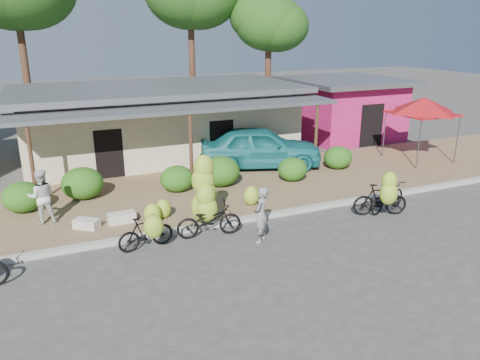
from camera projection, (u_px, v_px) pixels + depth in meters
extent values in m
plane|color=#3F3D3B|center=(260.00, 250.00, 13.01)|extent=(100.00, 100.00, 0.00)
cube|color=olive|center=(201.00, 193.00, 17.35)|extent=(60.00, 6.00, 0.12)
cube|color=#A8A399|center=(233.00, 221.00, 14.73)|extent=(60.00, 0.25, 0.15)
cube|color=beige|center=(159.00, 124.00, 22.11)|extent=(12.00, 6.00, 3.10)
cube|color=slate|center=(157.00, 88.00, 21.60)|extent=(13.00, 7.00, 0.25)
cube|color=black|center=(177.00, 147.00, 19.68)|extent=(1.40, 0.12, 2.20)
cube|color=slate|center=(183.00, 108.00, 18.21)|extent=(13.00, 2.00, 0.15)
cylinder|color=#533121|center=(32.00, 167.00, 15.75)|extent=(0.14, 0.14, 2.85)
cylinder|color=#533121|center=(191.00, 150.00, 17.88)|extent=(0.14, 0.14, 2.85)
cylinder|color=#533121|center=(316.00, 137.00, 20.01)|extent=(0.14, 0.14, 2.85)
cube|color=#CC1F66|center=(343.00, 110.00, 26.12)|extent=(5.00, 5.00, 3.00)
cube|color=slate|center=(346.00, 81.00, 25.62)|extent=(6.00, 6.00, 0.25)
cube|color=black|center=(371.00, 125.00, 24.11)|extent=(1.40, 0.12, 2.20)
cylinder|color=#533121|center=(25.00, 63.00, 23.56)|extent=(0.36, 0.36, 8.39)
cylinder|color=#533121|center=(192.00, 59.00, 27.44)|extent=(0.36, 0.36, 8.26)
cylinder|color=#533121|center=(268.00, 75.00, 27.48)|extent=(0.36, 0.36, 6.53)
ellipsoid|color=#194010|center=(269.00, 23.00, 26.58)|extent=(3.96, 3.96, 3.16)
ellipsoid|color=#194010|center=(259.00, 17.00, 26.56)|extent=(3.36, 3.36, 2.69)
ellipsoid|color=#275B15|center=(23.00, 197.00, 15.25)|extent=(1.30, 1.17, 1.01)
ellipsoid|color=#275B15|center=(82.00, 183.00, 16.41)|extent=(1.45, 1.31, 1.13)
ellipsoid|color=#275B15|center=(177.00, 179.00, 17.18)|extent=(1.24, 1.11, 0.97)
ellipsoid|color=#275B15|center=(221.00, 171.00, 17.76)|extent=(1.47, 1.32, 1.15)
ellipsoid|color=#275B15|center=(293.00, 169.00, 18.41)|extent=(1.19, 1.07, 0.92)
ellipsoid|color=#275B15|center=(338.00, 157.00, 20.00)|extent=(1.24, 1.12, 0.97)
cylinder|color=#59595E|center=(419.00, 145.00, 19.81)|extent=(0.05, 0.05, 2.10)
cylinder|color=#59595E|center=(457.00, 140.00, 20.64)|extent=(0.05, 0.05, 2.10)
cylinder|color=#59595E|center=(384.00, 134.00, 21.73)|extent=(0.05, 0.05, 2.10)
cylinder|color=#59595E|center=(420.00, 130.00, 22.56)|extent=(0.05, 0.05, 2.10)
cube|color=#A91217|center=(423.00, 113.00, 20.85)|extent=(2.40, 2.40, 0.06)
cone|color=#A91217|center=(424.00, 105.00, 20.73)|extent=(3.50, 3.50, 0.70)
imported|color=black|center=(146.00, 233.00, 12.95)|extent=(1.65, 0.67, 0.96)
ellipsoid|color=#A7C330|center=(154.00, 226.00, 12.29)|extent=(0.53, 0.45, 0.66)
imported|color=black|center=(209.00, 220.00, 13.72)|extent=(1.99, 0.90, 1.01)
ellipsoid|color=#A7C330|center=(203.00, 207.00, 14.13)|extent=(0.75, 0.64, 0.94)
ellipsoid|color=#A7C330|center=(206.00, 194.00, 14.03)|extent=(0.65, 0.55, 0.81)
ellipsoid|color=#A7C330|center=(203.00, 180.00, 13.88)|extent=(0.70, 0.60, 0.88)
ellipsoid|color=#A7C330|center=(204.00, 167.00, 13.77)|extent=(0.62, 0.53, 0.77)
ellipsoid|color=#A7C330|center=(207.00, 209.00, 13.81)|extent=(0.64, 0.54, 0.79)
ellipsoid|color=#A7C330|center=(206.00, 196.00, 13.67)|extent=(0.57, 0.49, 0.72)
imported|color=black|center=(380.00, 200.00, 15.27)|extent=(1.85, 1.08, 1.07)
ellipsoid|color=#A7C330|center=(389.00, 193.00, 14.52)|extent=(0.59, 0.50, 0.74)
ellipsoid|color=#A7C330|center=(389.00, 181.00, 14.45)|extent=(0.50, 0.42, 0.62)
imported|color=black|center=(387.00, 197.00, 15.67)|extent=(1.97, 1.20, 0.97)
ellipsoid|color=#A7C330|center=(152.00, 214.00, 14.35)|extent=(0.53, 0.45, 0.67)
ellipsoid|color=#A7C330|center=(163.00, 209.00, 14.80)|extent=(0.51, 0.43, 0.63)
ellipsoid|color=#A7C330|center=(251.00, 196.00, 15.88)|extent=(0.54, 0.46, 0.68)
cube|color=beige|center=(122.00, 218.00, 14.53)|extent=(0.85, 0.41, 0.30)
cube|color=beige|center=(87.00, 224.00, 14.10)|extent=(0.82, 0.77, 0.28)
imported|color=gray|center=(261.00, 215.00, 13.28)|extent=(0.70, 0.70, 1.65)
imported|color=silver|center=(42.00, 196.00, 14.31)|extent=(0.86, 0.69, 1.70)
imported|color=#1A7379|center=(260.00, 147.00, 20.09)|extent=(5.61, 3.67, 1.78)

